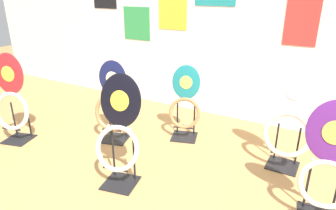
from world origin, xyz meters
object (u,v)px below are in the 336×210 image
Objects in this scene: toilet_seat_display_jazz_black at (119,133)px; toilet_seat_display_navy_moon at (113,108)px; toilet_seat_display_purple_note at (329,166)px; toilet_seat_display_white_plain at (288,128)px; toilet_seat_display_teal_sax at (185,106)px; toilet_seat_display_crimson_swirl at (12,102)px.

toilet_seat_display_navy_moon is (-0.56, 0.60, -0.10)m from toilet_seat_display_jazz_black.
toilet_seat_display_white_plain is at bearing 120.81° from toilet_seat_display_purple_note.
toilet_seat_display_jazz_black is (-1.54, -0.38, 0.04)m from toilet_seat_display_purple_note.
toilet_seat_display_jazz_black reaches higher than toilet_seat_display_white_plain.
toilet_seat_display_purple_note is at bearing -24.53° from toilet_seat_display_teal_sax.
toilet_seat_display_crimson_swirl reaches higher than toilet_seat_display_white_plain.
toilet_seat_display_crimson_swirl is (-3.04, -0.33, 0.01)m from toilet_seat_display_purple_note.
toilet_seat_display_navy_moon is 0.79m from toilet_seat_display_teal_sax.
toilet_seat_display_purple_note reaches higher than toilet_seat_display_navy_moon.
toilet_seat_display_white_plain reaches higher than toilet_seat_display_navy_moon.
toilet_seat_display_teal_sax is (0.65, 0.44, 0.00)m from toilet_seat_display_navy_moon.
toilet_seat_display_purple_note is 2.11m from toilet_seat_display_navy_moon.
toilet_seat_display_teal_sax is at bearing 34.03° from toilet_seat_display_navy_moon.
toilet_seat_display_teal_sax is (0.09, 1.04, -0.10)m from toilet_seat_display_jazz_black.
toilet_seat_display_navy_moon is at bearing 133.36° from toilet_seat_display_jazz_black.
toilet_seat_display_jazz_black is 0.83m from toilet_seat_display_navy_moon.
toilet_seat_display_navy_moon is at bearing -145.97° from toilet_seat_display_teal_sax.
toilet_seat_display_white_plain is at bearing 39.48° from toilet_seat_display_jazz_black.
toilet_seat_display_jazz_black is at bearing -46.64° from toilet_seat_display_navy_moon.
toilet_seat_display_teal_sax is (-1.45, 0.66, -0.06)m from toilet_seat_display_purple_note.
toilet_seat_display_crimson_swirl is 1.09× the size of toilet_seat_display_navy_moon.
toilet_seat_display_jazz_black reaches higher than toilet_seat_display_navy_moon.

